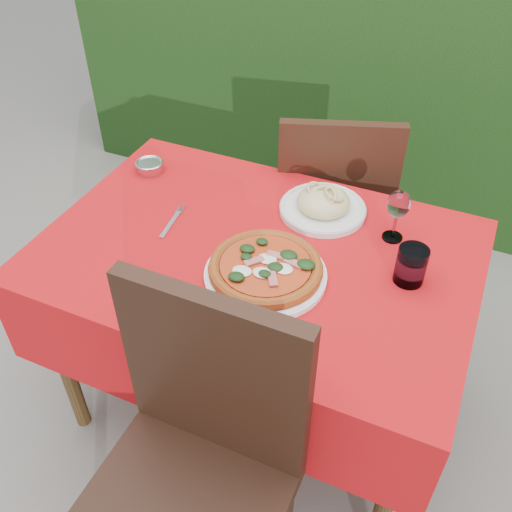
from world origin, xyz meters
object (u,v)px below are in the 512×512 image
at_px(water_glass, 411,267).
at_px(pizza_plate, 266,270).
at_px(chair_far, 333,204).
at_px(chair_near, 196,460).
at_px(wine_glass, 398,206).
at_px(steel_ramekin, 150,167).
at_px(fork, 170,224).
at_px(pasta_plate, 323,205).

bearing_deg(water_glass, pizza_plate, -157.43).
height_order(chair_far, pizza_plate, chair_far).
height_order(chair_near, pizza_plate, chair_near).
relative_size(chair_near, water_glass, 9.38).
relative_size(chair_near, pizza_plate, 2.59).
height_order(wine_glass, steel_ramekin, wine_glass).
bearing_deg(chair_near, fork, 124.37).
distance_m(pizza_plate, water_glass, 0.39).
relative_size(pizza_plate, pasta_plate, 1.44).
distance_m(chair_near, water_glass, 0.74).
bearing_deg(steel_ramekin, pasta_plate, 1.71).
bearing_deg(steel_ramekin, fork, -47.07).
distance_m(chair_near, pizza_plate, 0.52).
height_order(chair_near, pasta_plate, chair_near).
height_order(chair_near, steel_ramekin, chair_near).
bearing_deg(fork, chair_near, -63.07).
height_order(water_glass, wine_glass, wine_glass).
bearing_deg(wine_glass, fork, -161.19).
relative_size(pizza_plate, wine_glass, 2.36).
distance_m(chair_near, pasta_plate, 0.86).
xyz_separation_m(chair_near, steel_ramekin, (-0.61, 0.82, 0.18)).
height_order(pasta_plate, fork, pasta_plate).
distance_m(chair_far, water_glass, 0.71).
xyz_separation_m(water_glass, wine_glass, (-0.08, 0.16, 0.07)).
distance_m(chair_far, fork, 0.72).
height_order(chair_far, steel_ramekin, chair_far).
distance_m(water_glass, steel_ramekin, 0.96).
xyz_separation_m(chair_far, fork, (-0.35, -0.60, 0.22)).
height_order(chair_near, wine_glass, chair_near).
bearing_deg(water_glass, chair_near, -117.53).
xyz_separation_m(chair_near, chair_far, (-0.05, 1.18, -0.05)).
bearing_deg(pasta_plate, wine_glass, -9.40).
xyz_separation_m(pasta_plate, water_glass, (0.32, -0.20, 0.02)).
distance_m(pizza_plate, fork, 0.37).
relative_size(chair_far, water_glass, 8.61).
xyz_separation_m(pizza_plate, fork, (-0.36, 0.10, -0.03)).
height_order(pasta_plate, water_glass, water_glass).
xyz_separation_m(chair_near, pasta_plate, (0.01, 0.83, 0.19)).
bearing_deg(chair_far, pasta_plate, 80.32).
relative_size(pizza_plate, fork, 2.12).
xyz_separation_m(chair_far, pizza_plate, (0.01, -0.69, 0.24)).
xyz_separation_m(pizza_plate, pasta_plate, (0.04, 0.35, -0.00)).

